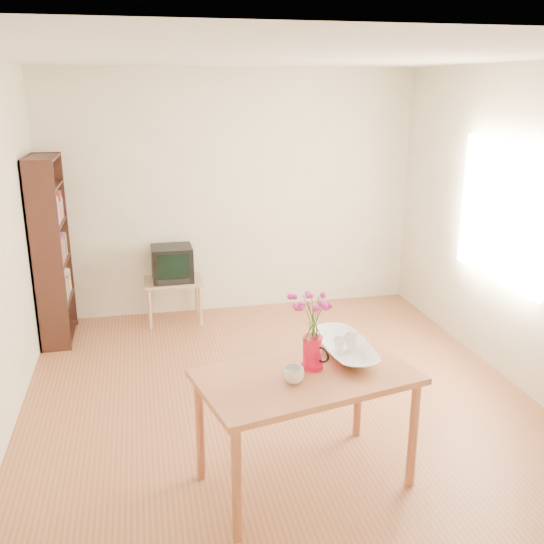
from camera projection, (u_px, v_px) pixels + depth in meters
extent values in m
plane|color=brown|center=(280.00, 403.00, 4.81)|extent=(4.50, 4.50, 0.00)
plane|color=white|center=(282.00, 56.00, 4.04)|extent=(4.50, 4.50, 0.00)
plane|color=beige|center=(233.00, 194.00, 6.53)|extent=(4.00, 0.00, 4.00)
plane|color=beige|center=(415.00, 387.00, 2.32)|extent=(4.00, 0.00, 4.00)
plane|color=beige|center=(524.00, 231.00, 4.84)|extent=(0.00, 4.50, 4.50)
plane|color=white|center=(502.00, 212.00, 5.08)|extent=(0.00, 1.30, 1.30)
cube|color=#995434|center=(307.00, 377.00, 3.65)|extent=(1.42, 1.00, 0.04)
cylinder|color=#995434|center=(237.00, 485.00, 3.26)|extent=(0.06, 0.06, 0.71)
cylinder|color=#995434|center=(413.00, 434.00, 3.73)|extent=(0.06, 0.06, 0.71)
cylinder|color=#995434|center=(200.00, 429.00, 3.79)|extent=(0.06, 0.06, 0.71)
cylinder|color=#995434|center=(358.00, 391.00, 4.27)|extent=(0.06, 0.06, 0.71)
cube|color=tan|center=(173.00, 281.00, 6.37)|extent=(0.60, 0.45, 0.03)
cylinder|color=tan|center=(150.00, 310.00, 6.21)|extent=(0.04, 0.04, 0.43)
cylinder|color=tan|center=(200.00, 306.00, 6.32)|extent=(0.04, 0.04, 0.43)
cylinder|color=tan|center=(149.00, 298.00, 6.56)|extent=(0.04, 0.04, 0.43)
cylinder|color=tan|center=(197.00, 294.00, 6.67)|extent=(0.04, 0.04, 0.43)
cube|color=black|center=(46.00, 260.00, 5.48)|extent=(0.28, 0.02, 1.80)
cube|color=black|center=(55.00, 242.00, 6.11)|extent=(0.28, 0.03, 1.80)
cube|color=black|center=(37.00, 252.00, 5.77)|extent=(0.02, 0.70, 1.80)
cube|color=black|center=(60.00, 334.00, 6.05)|extent=(0.27, 0.65, 0.02)
cube|color=black|center=(57.00, 300.00, 5.94)|extent=(0.27, 0.65, 0.02)
cube|color=black|center=(52.00, 263.00, 5.83)|extent=(0.27, 0.65, 0.02)
cube|color=black|center=(48.00, 224.00, 5.72)|extent=(0.27, 0.65, 0.02)
cube|color=black|center=(44.00, 186.00, 5.61)|extent=(0.27, 0.65, 0.02)
cube|color=black|center=(41.00, 158.00, 5.54)|extent=(0.27, 0.65, 0.02)
cylinder|color=red|center=(312.00, 353.00, 3.70)|extent=(0.12, 0.12, 0.20)
cylinder|color=red|center=(312.00, 366.00, 3.72)|extent=(0.14, 0.14, 0.02)
cylinder|color=red|center=(313.00, 338.00, 3.67)|extent=(0.13, 0.13, 0.01)
cone|color=red|center=(309.00, 345.00, 3.63)|extent=(0.07, 0.08, 0.06)
torus|color=black|center=(316.00, 347.00, 3.76)|extent=(0.07, 0.09, 0.10)
imported|color=white|center=(294.00, 375.00, 3.52)|extent=(0.17, 0.17, 0.10)
imported|color=white|center=(346.00, 322.00, 3.87)|extent=(0.46, 0.46, 0.43)
imported|color=white|center=(340.00, 329.00, 3.87)|extent=(0.09, 0.09, 0.06)
imported|color=white|center=(351.00, 326.00, 3.91)|extent=(0.11, 0.11, 0.07)
cube|color=black|center=(172.00, 263.00, 6.31)|extent=(0.42, 0.38, 0.36)
cube|color=black|center=(172.00, 260.00, 6.37)|extent=(0.29, 0.21, 0.25)
cube|color=black|center=(173.00, 267.00, 6.13)|extent=(0.32, 0.02, 0.25)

